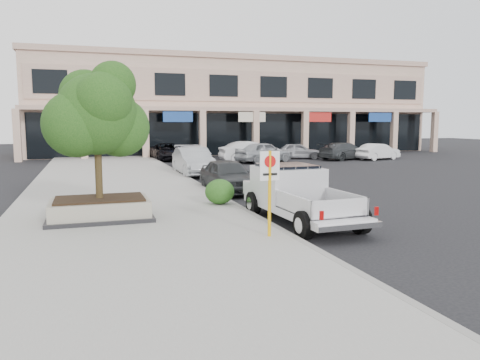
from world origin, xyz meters
name	(u,v)px	position (x,y,z in m)	size (l,w,h in m)	color
ground	(307,221)	(0.00, 0.00, 0.00)	(120.00, 120.00, 0.00)	black
sidewalk	(121,198)	(-5.50, 6.00, 0.07)	(8.00, 52.00, 0.15)	gray
curb	(214,194)	(-1.55, 6.00, 0.07)	(0.20, 52.00, 0.15)	gray
strip_mall	(233,106)	(8.00, 33.93, 4.75)	(40.55, 12.43, 9.50)	tan
planter	(100,209)	(-6.44, 1.64, 0.48)	(3.20, 2.20, 0.68)	black
planter_tree	(101,115)	(-6.30, 1.80, 3.41)	(2.90, 2.55, 4.00)	#312413
no_parking_sign	(270,182)	(-2.17, -2.10, 1.63)	(0.55, 0.09, 2.30)	#F6B20C
hedge	(220,192)	(-2.13, 3.03, 0.62)	(1.10, 0.99, 0.94)	#204814
pickup_truck	(301,195)	(-0.35, -0.24, 0.90)	(2.11, 5.70, 1.79)	silver
curb_car_a	(228,176)	(-0.69, 6.80, 0.75)	(1.78, 4.42, 1.51)	#2D2F32
curb_car_b	(194,162)	(-0.75, 13.80, 0.82)	(1.74, 4.99, 1.64)	#A3A7AB
curb_car_c	(193,158)	(-0.04, 17.07, 0.80)	(2.23, 5.49, 1.59)	silver
curb_car_d	(168,152)	(-0.44, 25.13, 0.70)	(2.32, 5.03, 1.40)	black
lot_car_a	(263,152)	(6.30, 20.64, 0.82)	(1.94, 4.82, 1.64)	#A2A5A9
lot_car_b	(251,152)	(5.52, 21.24, 0.82)	(1.73, 4.96, 1.63)	silver
lot_car_c	(344,151)	(13.75, 21.02, 0.73)	(2.03, 5.00, 1.45)	#323638
lot_car_d	(252,151)	(6.79, 24.68, 0.66)	(2.19, 4.76, 1.32)	black
lot_car_e	(298,151)	(10.44, 23.06, 0.68)	(1.61, 4.01, 1.37)	#9D9FA5
lot_car_f	(378,152)	(16.44, 20.13, 0.67)	(1.42, 4.09, 1.35)	silver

